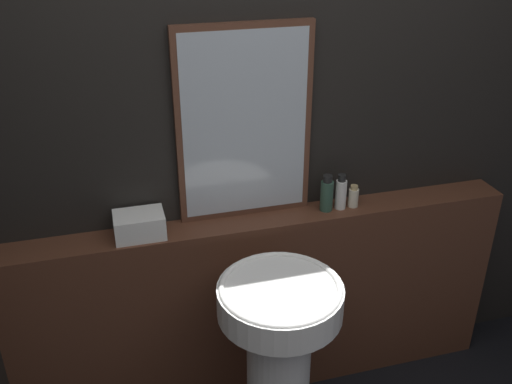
# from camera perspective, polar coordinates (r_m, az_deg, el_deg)

# --- Properties ---
(wall_back) EXTENTS (8.00, 0.06, 2.50)m
(wall_back) POSITION_cam_1_polar(r_m,az_deg,el_deg) (2.41, 0.18, 5.16)
(wall_back) COLOR black
(wall_back) RESTS_ON ground_plane
(vanity_counter) EXTENTS (2.25, 0.17, 0.94)m
(vanity_counter) POSITION_cam_1_polar(r_m,az_deg,el_deg) (2.71, 0.83, -11.26)
(vanity_counter) COLOR #512D1E
(vanity_counter) RESTS_ON ground_plane
(pedestal_sink) EXTENTS (0.47, 0.47, 0.90)m
(pedestal_sink) POSITION_cam_1_polar(r_m,az_deg,el_deg) (2.33, 2.29, -15.95)
(pedestal_sink) COLOR white
(pedestal_sink) RESTS_ON ground_plane
(mirror) EXTENTS (0.56, 0.03, 0.81)m
(mirror) POSITION_cam_1_polar(r_m,az_deg,el_deg) (2.31, -1.14, 6.70)
(mirror) COLOR #563323
(mirror) RESTS_ON vanity_counter
(towel_stack) EXTENTS (0.20, 0.14, 0.10)m
(towel_stack) POSITION_cam_1_polar(r_m,az_deg,el_deg) (2.34, -11.58, -3.24)
(towel_stack) COLOR white
(towel_stack) RESTS_ON vanity_counter
(shampoo_bottle) EXTENTS (0.06, 0.06, 0.17)m
(shampoo_bottle) POSITION_cam_1_polar(r_m,az_deg,el_deg) (2.49, 7.09, -0.22)
(shampoo_bottle) COLOR #2D4C3D
(shampoo_bottle) RESTS_ON vanity_counter
(conditioner_bottle) EXTENTS (0.05, 0.05, 0.16)m
(conditioner_bottle) POSITION_cam_1_polar(r_m,az_deg,el_deg) (2.52, 8.49, -0.08)
(conditioner_bottle) COLOR white
(conditioner_bottle) RESTS_ON vanity_counter
(lotion_bottle) EXTENTS (0.04, 0.04, 0.10)m
(lotion_bottle) POSITION_cam_1_polar(r_m,az_deg,el_deg) (2.55, 9.71, -0.46)
(lotion_bottle) COLOR beige
(lotion_bottle) RESTS_ON vanity_counter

